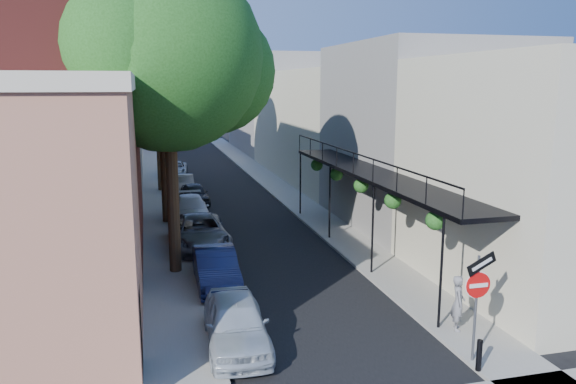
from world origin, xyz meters
TOP-DOWN VIEW (x-y plane):
  - road_surface at (0.00, 30.00)m, footprint 6.00×64.00m
  - sidewalk_left at (-4.00, 30.00)m, footprint 2.00×64.00m
  - sidewalk_right at (4.00, 30.00)m, footprint 2.00×64.00m
  - buildings_left at (-9.30, 28.76)m, footprint 10.10×59.10m
  - buildings_right at (8.99, 29.49)m, footprint 9.80×55.00m
  - sign_post at (3.16, 0.97)m, footprint 0.89×0.17m
  - bollard at (3.00, 0.50)m, footprint 0.14×0.14m
  - oak_near at (-3.37, 10.26)m, footprint 7.48×6.80m
  - oak_mid at (-3.42, 18.23)m, footprint 6.60×6.00m
  - oak_far at (-3.35, 27.27)m, footprint 7.70×7.00m
  - parked_car_a at (-2.53, 3.47)m, footprint 1.85×4.17m
  - parked_car_b at (-2.48, 8.29)m, footprint 1.46×4.06m
  - parked_car_c at (-2.60, 13.15)m, footprint 2.46×5.13m
  - parked_car_d at (-2.56, 18.21)m, footprint 1.86×4.46m
  - parked_car_e at (-1.99, 22.50)m, footprint 1.69×3.65m
  - parked_car_f at (-2.34, 26.31)m, footprint 1.24×3.47m
  - parked_car_g at (-2.60, 33.19)m, footprint 2.25×4.22m
  - pedestrian at (3.74, 2.75)m, footprint 0.58×0.69m

SIDE VIEW (x-z plane):
  - road_surface at x=0.00m, z-range 0.00..0.01m
  - sidewalk_left at x=-4.00m, z-range 0.00..0.12m
  - sidewalk_right at x=4.00m, z-range 0.00..0.12m
  - bollard at x=3.00m, z-range 0.12..0.92m
  - parked_car_g at x=-2.60m, z-range 0.00..1.13m
  - parked_car_f at x=-2.34m, z-range 0.00..1.14m
  - parked_car_e at x=-1.99m, z-range 0.00..1.21m
  - parked_car_d at x=-2.56m, z-range 0.00..1.29m
  - parked_car_b at x=-2.48m, z-range 0.00..1.33m
  - parked_car_a at x=-2.53m, z-range 0.00..1.39m
  - parked_car_c at x=-2.60m, z-range 0.00..1.41m
  - pedestrian at x=3.74m, z-range 0.12..1.73m
  - sign_post at x=3.16m, z-range 0.54..3.53m
  - buildings_right at x=8.99m, z-range -0.58..9.42m
  - buildings_left at x=-9.30m, z-range -1.06..10.94m
  - oak_mid at x=-3.42m, z-range 1.96..12.16m
  - oak_near at x=-3.37m, z-range 2.17..13.59m
  - oak_far at x=-3.35m, z-range 2.31..14.21m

